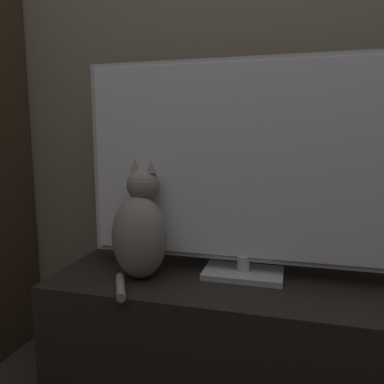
% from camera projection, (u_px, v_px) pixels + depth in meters
% --- Properties ---
extents(wall_back, '(4.80, 0.05, 2.60)m').
position_uv_depth(wall_back, '(262.00, 34.00, 1.38)').
color(wall_back, '#756B5B').
rests_on(wall_back, ground_plane).
extents(tv_stand, '(1.36, 0.45, 0.44)m').
position_uv_depth(tv_stand, '(246.00, 343.00, 1.29)').
color(tv_stand, black).
rests_on(tv_stand, ground_plane).
extents(tv, '(1.13, 0.16, 0.74)m').
position_uv_depth(tv, '(246.00, 167.00, 1.26)').
color(tv, '#B7B7BC').
rests_on(tv, tv_stand).
extents(cat, '(0.21, 0.30, 0.41)m').
position_uv_depth(cat, '(141.00, 231.00, 1.28)').
color(cat, gray).
rests_on(cat, tv_stand).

